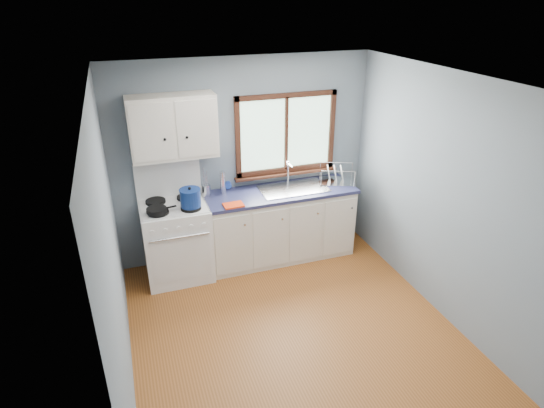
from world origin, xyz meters
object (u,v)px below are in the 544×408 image
object	(u,v)px
base_cabinets	(280,227)
dish_rack	(336,178)
stockpot	(190,198)
thermos	(223,183)
gas_range	(177,239)
sink	(293,193)
skillet	(157,210)
utensil_crock	(206,190)

from	to	relation	value
base_cabinets	dish_rack	world-z (taller)	dish_rack
stockpot	thermos	bearing A→B (deg)	35.32
gas_range	sink	xyz separation A→B (m)	(1.49, 0.02, 0.37)
stockpot	dish_rack	size ratio (longest dim) A/B	0.57
skillet	thermos	world-z (taller)	thermos
sink	utensil_crock	distance (m)	1.08
base_cabinets	skillet	bearing A→B (deg)	-172.80
sink	thermos	world-z (taller)	sink
thermos	gas_range	bearing A→B (deg)	-165.00
gas_range	dish_rack	xyz separation A→B (m)	(2.08, 0.05, 0.49)
skillet	stockpot	world-z (taller)	stockpot
skillet	dish_rack	world-z (taller)	dish_rack
gas_range	stockpot	bearing A→B (deg)	-38.55
stockpot	utensil_crock	size ratio (longest dim) A/B	0.86
base_cabinets	thermos	size ratio (longest dim) A/B	6.49
sink	dish_rack	distance (m)	0.61
gas_range	skillet	bearing A→B (deg)	-138.81
sink	thermos	xyz separation A→B (m)	(-0.86, 0.15, 0.20)
base_cabinets	utensil_crock	distance (m)	1.07
base_cabinets	thermos	world-z (taller)	thermos
thermos	dish_rack	bearing A→B (deg)	-4.58
gas_range	skillet	distance (m)	0.55
base_cabinets	utensil_crock	size ratio (longest dim) A/B	5.25
skillet	thermos	bearing A→B (deg)	13.08
base_cabinets	stockpot	size ratio (longest dim) A/B	6.12
sink	skillet	bearing A→B (deg)	-173.58
stockpot	utensil_crock	distance (m)	0.40
skillet	utensil_crock	size ratio (longest dim) A/B	0.99
sink	thermos	distance (m)	0.90
gas_range	base_cabinets	world-z (taller)	gas_range
stockpot	utensil_crock	bearing A→B (deg)	53.33
skillet	dish_rack	xyz separation A→B (m)	(2.28, 0.22, -0.00)
base_cabinets	dish_rack	size ratio (longest dim) A/B	3.48
skillet	stockpot	size ratio (longest dim) A/B	1.15
stockpot	thermos	size ratio (longest dim) A/B	1.06
base_cabinets	gas_range	bearing A→B (deg)	-179.18
skillet	utensil_crock	distance (m)	0.71
utensil_crock	dish_rack	distance (m)	1.67
utensil_crock	thermos	world-z (taller)	utensil_crock
base_cabinets	utensil_crock	xyz separation A→B (m)	(-0.88, 0.15, 0.58)
skillet	thermos	xyz separation A→B (m)	(0.82, 0.34, 0.08)
sink	stockpot	distance (m)	1.33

